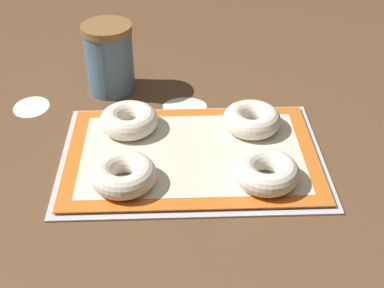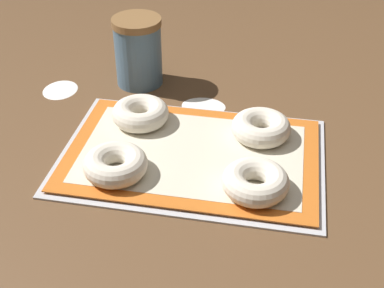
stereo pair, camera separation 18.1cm
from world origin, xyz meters
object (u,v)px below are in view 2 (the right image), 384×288
(bagel_back_right, at_px, (261,127))
(flour_canister, at_px, (138,51))
(bagel_back_left, at_px, (140,113))
(bagel_front_right, at_px, (255,182))
(baking_tray, at_px, (192,156))
(bagel_front_left, at_px, (115,164))

(bagel_back_right, distance_m, flour_canister, 0.36)
(bagel_back_left, distance_m, flour_canister, 0.19)
(bagel_back_left, bearing_deg, bagel_front_right, -34.73)
(bagel_front_right, bearing_deg, bagel_back_left, 145.27)
(baking_tray, height_order, bagel_back_left, bagel_back_left)
(bagel_front_left, distance_m, bagel_back_right, 0.30)
(baking_tray, bearing_deg, bagel_back_right, 32.88)
(bagel_front_right, bearing_deg, bagel_back_right, 91.47)
(bagel_front_right, bearing_deg, bagel_front_left, 179.54)
(baking_tray, distance_m, bagel_front_left, 0.15)
(baking_tray, height_order, bagel_front_left, bagel_front_left)
(flour_canister, bearing_deg, baking_tray, -56.65)
(baking_tray, bearing_deg, bagel_front_right, -34.66)
(flour_canister, bearing_deg, bagel_back_right, -31.93)
(baking_tray, xyz_separation_m, bagel_back_right, (0.12, 0.08, 0.03))
(bagel_back_left, bearing_deg, bagel_back_right, -1.47)
(baking_tray, height_order, flour_canister, flour_canister)
(bagel_front_right, xyz_separation_m, bagel_back_right, (-0.00, 0.17, 0.00))
(bagel_back_left, relative_size, bagel_back_right, 1.00)
(bagel_front_left, distance_m, bagel_back_left, 0.17)
(bagel_front_right, xyz_separation_m, flour_canister, (-0.30, 0.35, 0.05))
(bagel_front_left, height_order, bagel_front_right, same)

